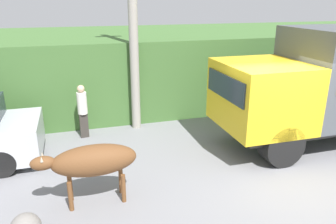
% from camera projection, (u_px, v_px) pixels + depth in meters
% --- Properties ---
extents(ground_plane, '(60.00, 60.00, 0.00)m').
position_uv_depth(ground_plane, '(279.00, 172.00, 7.76)').
color(ground_plane, gray).
extents(hillside_embankment, '(32.00, 6.91, 2.63)m').
position_uv_depth(hillside_embankment, '(180.00, 62.00, 14.10)').
color(hillside_embankment, '#426B33').
rests_on(hillside_embankment, ground_plane).
extents(brown_cow, '(1.99, 0.62, 1.23)m').
position_uv_depth(brown_cow, '(92.00, 161.00, 6.33)').
color(brown_cow, brown).
rests_on(brown_cow, ground_plane).
extents(pedestrian_on_hill, '(0.31, 0.31, 1.58)m').
position_uv_depth(pedestrian_on_hill, '(83.00, 109.00, 9.45)').
color(pedestrian_on_hill, '#38332D').
rests_on(pedestrian_on_hill, ground_plane).
extents(utility_pole, '(0.90, 0.27, 6.75)m').
position_uv_depth(utility_pole, '(133.00, 14.00, 9.35)').
color(utility_pole, '#9E998E').
rests_on(utility_pole, ground_plane).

